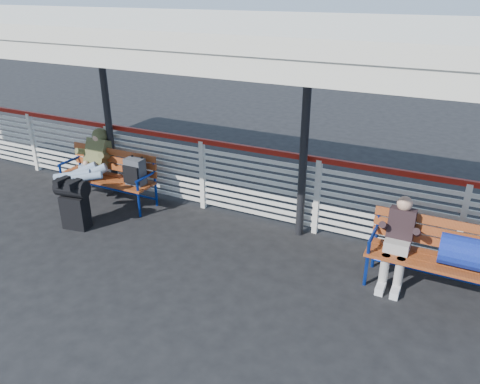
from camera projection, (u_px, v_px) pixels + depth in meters
The scene contains 8 objects.
ground at pixel (134, 260), 6.54m from camera, with size 60.00×60.00×0.00m, color black.
fence at pixel (203, 172), 7.83m from camera, with size 12.08×0.08×1.24m.
canopy at pixel (155, 26), 6.02m from camera, with size 12.60×3.60×3.16m.
luggage_stack at pixel (74, 202), 7.25m from camera, with size 0.53×0.36×0.82m.
bench_left at pixel (117, 171), 8.03m from camera, with size 1.80×0.56×0.92m.
bench_right at pixel (458, 253), 5.55m from camera, with size 1.80×0.56×0.92m.
traveler_man at pixel (87, 169), 7.84m from camera, with size 0.93×1.64×0.77m.
companion_person at pixel (398, 241), 5.84m from camera, with size 0.32×0.66×1.15m.
Camera 1 is at (3.84, -4.34, 3.51)m, focal length 35.00 mm.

